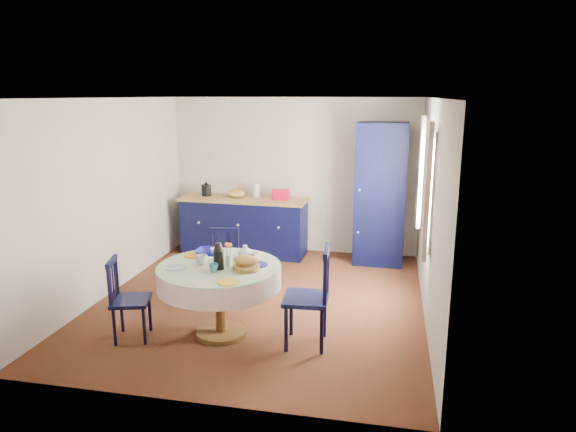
# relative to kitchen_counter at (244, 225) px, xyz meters

# --- Properties ---
(floor) EXTENTS (4.50, 4.50, 0.00)m
(floor) POSITION_rel_kitchen_counter_xyz_m (0.76, -1.90, -0.47)
(floor) COLOR black
(floor) RESTS_ON ground
(ceiling) EXTENTS (4.50, 4.50, 0.00)m
(ceiling) POSITION_rel_kitchen_counter_xyz_m (0.76, -1.90, 2.03)
(ceiling) COLOR white
(ceiling) RESTS_ON wall_back
(wall_back) EXTENTS (4.00, 0.02, 2.50)m
(wall_back) POSITION_rel_kitchen_counter_xyz_m (0.76, 0.35, 0.78)
(wall_back) COLOR beige
(wall_back) RESTS_ON floor
(wall_left) EXTENTS (0.02, 4.50, 2.50)m
(wall_left) POSITION_rel_kitchen_counter_xyz_m (-1.24, -1.90, 0.78)
(wall_left) COLOR beige
(wall_left) RESTS_ON floor
(wall_right) EXTENTS (0.02, 4.50, 2.50)m
(wall_right) POSITION_rel_kitchen_counter_xyz_m (2.76, -1.90, 0.78)
(wall_right) COLOR beige
(wall_right) RESTS_ON floor
(window) EXTENTS (0.10, 1.74, 1.45)m
(window) POSITION_rel_kitchen_counter_xyz_m (2.71, -1.60, 1.05)
(window) COLOR white
(window) RESTS_ON wall_right
(kitchen_counter) EXTENTS (2.08, 0.72, 1.16)m
(kitchen_counter) POSITION_rel_kitchen_counter_xyz_m (0.00, 0.00, 0.00)
(kitchen_counter) COLOR black
(kitchen_counter) RESTS_ON floor
(pantry_cabinet) EXTENTS (0.76, 0.56, 2.14)m
(pantry_cabinet) POSITION_rel_kitchen_counter_xyz_m (2.16, -0.05, 0.60)
(pantry_cabinet) COLOR black
(pantry_cabinet) RESTS_ON floor
(dining_table) EXTENTS (1.30, 1.30, 1.07)m
(dining_table) POSITION_rel_kitchen_counter_xyz_m (0.58, -2.90, 0.19)
(dining_table) COLOR brown
(dining_table) RESTS_ON floor
(chair_left) EXTENTS (0.47, 0.48, 0.89)m
(chair_left) POSITION_rel_kitchen_counter_xyz_m (-0.36, -3.16, -0.02)
(chair_left) COLOR black
(chair_left) RESTS_ON floor
(chair_far) EXTENTS (0.47, 0.46, 0.91)m
(chair_far) POSITION_rel_kitchen_counter_xyz_m (0.31, -1.97, -0.01)
(chair_far) COLOR black
(chair_far) RESTS_ON floor
(chair_right) EXTENTS (0.47, 0.49, 1.05)m
(chair_right) POSITION_rel_kitchen_counter_xyz_m (1.55, -2.92, 0.06)
(chair_right) COLOR black
(chair_right) RESTS_ON floor
(mug_a) EXTENTS (0.13, 0.13, 0.10)m
(mug_a) POSITION_rel_kitchen_counter_xyz_m (0.38, -2.89, 0.37)
(mug_a) COLOR silver
(mug_a) RESTS_ON dining_table
(mug_b) EXTENTS (0.10, 0.10, 0.09)m
(mug_b) POSITION_rel_kitchen_counter_xyz_m (0.59, -3.10, 0.36)
(mug_b) COLOR #2C727F
(mug_b) RESTS_ON dining_table
(mug_c) EXTENTS (0.11, 0.11, 0.09)m
(mug_c) POSITION_rel_kitchen_counter_xyz_m (0.84, -2.67, 0.36)
(mug_c) COLOR black
(mug_c) RESTS_ON dining_table
(mug_d) EXTENTS (0.10, 0.10, 0.09)m
(mug_d) POSITION_rel_kitchen_counter_xyz_m (0.42, -2.59, 0.36)
(mug_d) COLOR silver
(mug_d) RESTS_ON dining_table
(cobalt_bowl) EXTENTS (0.28, 0.28, 0.07)m
(cobalt_bowl) POSITION_rel_kitchen_counter_xyz_m (0.34, -2.59, 0.35)
(cobalt_bowl) COLOR #090A6C
(cobalt_bowl) RESTS_ON dining_table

